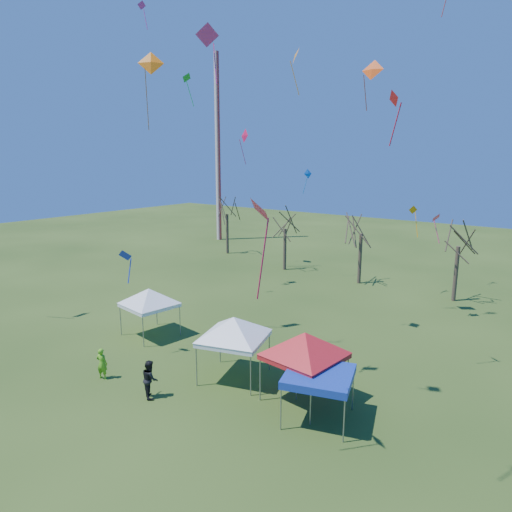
{
  "coord_description": "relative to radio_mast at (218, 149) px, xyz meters",
  "views": [
    {
      "loc": [
        14.44,
        -13.95,
        11.37
      ],
      "look_at": [
        1.74,
        3.0,
        6.79
      ],
      "focal_mm": 32.0,
      "sensor_mm": 36.0,
      "label": 1
    }
  ],
  "objects": [
    {
      "name": "ground",
      "position": [
        28.0,
        -34.0,
        -12.5
      ],
      "size": [
        140.0,
        140.0,
        0.0
      ],
      "primitive_type": "plane",
      "color": "#294215",
      "rests_on": "ground"
    },
    {
      "name": "radio_mast",
      "position": [
        0.0,
        0.0,
        0.0
      ],
      "size": [
        0.7,
        0.7,
        25.0
      ],
      "primitive_type": "cylinder",
      "color": "silver",
      "rests_on": "ground"
    },
    {
      "name": "tree_0",
      "position": [
        7.15,
        -6.62,
        -6.01
      ],
      "size": [
        3.83,
        3.83,
        8.44
      ],
      "color": "#3D2D21",
      "rests_on": "ground"
    },
    {
      "name": "tree_1",
      "position": [
        17.23,
        -9.35,
        -6.71
      ],
      "size": [
        3.42,
        3.42,
        7.54
      ],
      "color": "#3D2D21",
      "rests_on": "ground"
    },
    {
      "name": "tree_2",
      "position": [
        25.63,
        -9.62,
        -6.21
      ],
      "size": [
        3.71,
        3.71,
        8.18
      ],
      "color": "#3D2D21",
      "rests_on": "ground"
    },
    {
      "name": "tree_3",
      "position": [
        34.03,
        -9.96,
        -6.42
      ],
      "size": [
        3.59,
        3.59,
        7.91
      ],
      "color": "#3D2D21",
      "rests_on": "ground"
    },
    {
      "name": "tent_white_west",
      "position": [
        20.09,
        -29.6,
        -9.55
      ],
      "size": [
        4.1,
        4.1,
        3.65
      ],
      "rotation": [
        0.0,
        0.0,
        -0.14
      ],
      "color": "gray",
      "rests_on": "ground"
    },
    {
      "name": "tent_white_mid",
      "position": [
        28.23,
        -30.89,
        -9.36
      ],
      "size": [
        4.22,
        4.22,
        3.89
      ],
      "rotation": [
        0.0,
        0.0,
        0.3
      ],
      "color": "gray",
      "rests_on": "ground"
    },
    {
      "name": "tent_red",
      "position": [
        32.31,
        -30.62,
        -9.31
      ],
      "size": [
        4.45,
        4.45,
        3.95
      ],
      "rotation": [
        0.0,
        0.0,
        -0.11
      ],
      "color": "gray",
      "rests_on": "ground"
    },
    {
      "name": "tent_blue",
      "position": [
        33.68,
        -31.68,
        -10.44
      ],
      "size": [
        3.56,
        3.56,
        2.24
      ],
      "rotation": [
        0.0,
        0.0,
        0.3
      ],
      "color": "gray",
      "rests_on": "ground"
    },
    {
      "name": "person_green",
      "position": [
        22.74,
        -35.1,
        -11.66
      ],
      "size": [
        0.71,
        0.58,
        1.68
      ],
      "primitive_type": "imported",
      "rotation": [
        0.0,
        0.0,
        3.49
      ],
      "color": "#60B71D",
      "rests_on": "ground"
    },
    {
      "name": "person_dark",
      "position": [
        26.22,
        -34.83,
        -11.56
      ],
      "size": [
        1.15,
        1.08,
        1.87
      ],
      "primitive_type": "imported",
      "rotation": [
        0.0,
        0.0,
        2.59
      ],
      "color": "black",
      "rests_on": "ground"
    },
    {
      "name": "kite_17",
      "position": [
        34.03,
        -25.68,
        1.57
      ],
      "size": [
        0.88,
        0.83,
        2.65
      ],
      "rotation": [
        0.0,
        0.0,
        2.42
      ],
      "color": "red",
      "rests_on": "ground"
    },
    {
      "name": "kite_2",
      "position": [
        12.55,
        -10.08,
        1.05
      ],
      "size": [
        1.45,
        0.96,
        3.64
      ],
      "rotation": [
        0.0,
        0.0,
        5.86
      ],
      "color": "#C5123C",
      "rests_on": "ground"
    },
    {
      "name": "kite_1",
      "position": [
        21.49,
        -32.27,
        -6.54
      ],
      "size": [
        1.02,
        0.83,
        1.96
      ],
      "rotation": [
        0.0,
        0.0,
        3.47
      ],
      "color": "#1229C4",
      "rests_on": "ground"
    },
    {
      "name": "kite_11",
      "position": [
        29.54,
        -18.04,
        4.48
      ],
      "size": [
        1.51,
        0.88,
        3.24
      ],
      "rotation": [
        0.0,
        0.0,
        0.05
      ],
      "color": "#F3480C",
      "rests_on": "ground"
    },
    {
      "name": "kite_19",
      "position": [
        33.65,
        -15.57,
        -5.21
      ],
      "size": [
        0.74,
        0.93,
        2.16
      ],
      "rotation": [
        0.0,
        0.0,
        4.47
      ],
      "color": "#F43670",
      "rests_on": "ground"
    },
    {
      "name": "kite_22",
      "position": [
        30.41,
        -10.39,
        -5.42
      ],
      "size": [
        0.93,
        0.92,
        2.63
      ],
      "rotation": [
        0.0,
        0.0,
        3.9
      ],
      "color": "orange",
      "rests_on": "ground"
    },
    {
      "name": "kite_24",
      "position": [
        27.44,
        -24.14,
        4.58
      ],
      "size": [
        0.98,
        1.08,
        2.63
      ],
      "rotation": [
        0.0,
        0.0,
        5.37
      ],
      "color": "orange",
      "rests_on": "ground"
    },
    {
      "name": "kite_8",
      "position": [
        20.79,
        -29.18,
        4.19
      ],
      "size": [
        1.61,
        1.61,
        4.46
      ],
      "rotation": [
        0.0,
        0.0,
        0.78
      ],
      "color": "orange",
      "rests_on": "ground"
    },
    {
      "name": "kite_13",
      "position": [
        20.67,
        -10.89,
        -2.62
      ],
      "size": [
        0.7,
        0.93,
        2.34
      ],
      "rotation": [
        0.0,
        0.0,
        1.22
      ],
      "color": "blue",
      "rests_on": "ground"
    },
    {
      "name": "kite_27",
      "position": [
        27.86,
        -32.04,
        4.08
      ],
      "size": [
        1.11,
        1.17,
        2.56
      ],
      "rotation": [
        0.0,
        0.0,
        4.02
      ],
      "color": "#D12E7F",
      "rests_on": "ground"
    },
    {
      "name": "kite_21",
      "position": [
        12.71,
        -22.78,
        10.15
      ],
      "size": [
        0.64,
        0.77,
        2.06
      ],
      "rotation": [
        0.0,
        0.0,
        4.42
      ],
      "color": "#CB2D9F",
      "rests_on": "ground"
    },
    {
      "name": "kite_7",
      "position": [
        14.47,
        -20.01,
        5.16
      ],
      "size": [
        0.78,
        0.93,
        2.63
      ],
      "rotation": [
        0.0,
        0.0,
        4.72
      ],
      "color": "#169430",
      "rests_on": "ground"
    },
    {
      "name": "kite_5",
      "position": [
        33.21,
        -35.35,
        -2.93
      ],
      "size": [
        1.37,
        1.27,
        3.6
      ],
      "rotation": [
        0.0,
        0.0,
        2.56
      ],
      "color": "#DA1441",
      "rests_on": "ground"
    }
  ]
}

